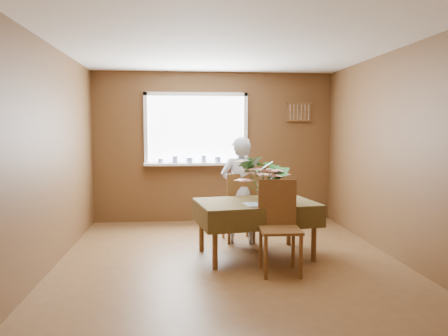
{
  "coord_description": "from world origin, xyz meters",
  "views": [
    {
      "loc": [
        -0.56,
        -5.07,
        1.56
      ],
      "look_at": [
        0.0,
        0.55,
        1.05
      ],
      "focal_mm": 35.0,
      "sensor_mm": 36.0,
      "label": 1
    }
  ],
  "objects": [
    {
      "name": "wall_left",
      "position": [
        -2.0,
        0.0,
        1.25
      ],
      "size": [
        0.0,
        4.5,
        4.5
      ],
      "primitive_type": "plane",
      "rotation": [
        1.57,
        0.0,
        1.57
      ],
      "color": "brown",
      "rests_on": "floor"
    },
    {
      "name": "wall_right",
      "position": [
        2.0,
        0.0,
        1.25
      ],
      "size": [
        0.0,
        4.5,
        4.5
      ],
      "primitive_type": "plane",
      "rotation": [
        1.57,
        0.0,
        -1.57
      ],
      "color": "brown",
      "rests_on": "floor"
    },
    {
      "name": "ceiling",
      "position": [
        0.0,
        0.0,
        2.5
      ],
      "size": [
        4.5,
        4.5,
        0.0
      ],
      "primitive_type": "plane",
      "rotation": [
        3.14,
        0.0,
        0.0
      ],
      "color": "white",
      "rests_on": "wall_back"
    },
    {
      "name": "spoon_rack",
      "position": [
        1.45,
        2.22,
        1.85
      ],
      "size": [
        0.44,
        0.05,
        0.33
      ],
      "color": "brown",
      "rests_on": "wall_back"
    },
    {
      "name": "wall_back",
      "position": [
        0.0,
        2.25,
        1.25
      ],
      "size": [
        4.0,
        0.0,
        4.0
      ],
      "primitive_type": "plane",
      "rotation": [
        1.57,
        0.0,
        0.0
      ],
      "color": "brown",
      "rests_on": "floor"
    },
    {
      "name": "flower_bouquet",
      "position": [
        0.4,
        -0.1,
        1.0
      ],
      "size": [
        0.58,
        0.58,
        0.5
      ],
      "rotation": [
        0.0,
        0.0,
        -0.13
      ],
      "color": "white",
      "rests_on": "dining_table"
    },
    {
      "name": "dining_table",
      "position": [
        0.34,
        0.11,
        0.6
      ],
      "size": [
        1.53,
        1.16,
        0.69
      ],
      "rotation": [
        0.0,
        0.0,
        0.15
      ],
      "color": "brown",
      "rests_on": "floor"
    },
    {
      "name": "seated_woman",
      "position": [
        0.24,
        0.74,
        0.73
      ],
      "size": [
        0.56,
        0.4,
        1.45
      ],
      "primitive_type": "imported",
      "rotation": [
        0.0,
        0.0,
        3.05
      ],
      "color": "white",
      "rests_on": "floor"
    },
    {
      "name": "table_knife",
      "position": [
        0.48,
        -0.05,
        0.69
      ],
      "size": [
        0.07,
        0.22,
        0.0
      ],
      "primitive_type": "cube",
      "rotation": [
        0.0,
        0.0,
        -0.24
      ],
      "color": "silver",
      "rests_on": "dining_table"
    },
    {
      "name": "window_assembly",
      "position": [
        -0.3,
        2.2,
        1.35
      ],
      "size": [
        1.72,
        0.2,
        1.22
      ],
      "color": "white",
      "rests_on": "wall_back"
    },
    {
      "name": "chair_far",
      "position": [
        0.24,
        0.78,
        0.52
      ],
      "size": [
        0.46,
        0.46,
        0.96
      ],
      "rotation": [
        0.0,
        0.0,
        3.26
      ],
      "color": "brown",
      "rests_on": "floor"
    },
    {
      "name": "wall_front",
      "position": [
        0.0,
        -2.25,
        1.25
      ],
      "size": [
        4.0,
        0.0,
        4.0
      ],
      "primitive_type": "plane",
      "rotation": [
        -1.57,
        0.0,
        0.0
      ],
      "color": "brown",
      "rests_on": "floor"
    },
    {
      "name": "floor",
      "position": [
        0.0,
        0.0,
        0.0
      ],
      "size": [
        4.5,
        4.5,
        0.0
      ],
      "primitive_type": "plane",
      "color": "brown",
      "rests_on": "ground"
    },
    {
      "name": "side_plate",
      "position": [
        0.76,
        0.24,
        0.69
      ],
      "size": [
        0.3,
        0.3,
        0.01
      ],
      "primitive_type": "cylinder",
      "rotation": [
        0.0,
        0.0,
        0.54
      ],
      "color": "white",
      "rests_on": "dining_table"
    },
    {
      "name": "chair_near",
      "position": [
        0.5,
        -0.47,
        0.54
      ],
      "size": [
        0.45,
        0.45,
        1.0
      ],
      "rotation": [
        0.0,
        0.0,
        -0.04
      ],
      "color": "brown",
      "rests_on": "floor"
    }
  ]
}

